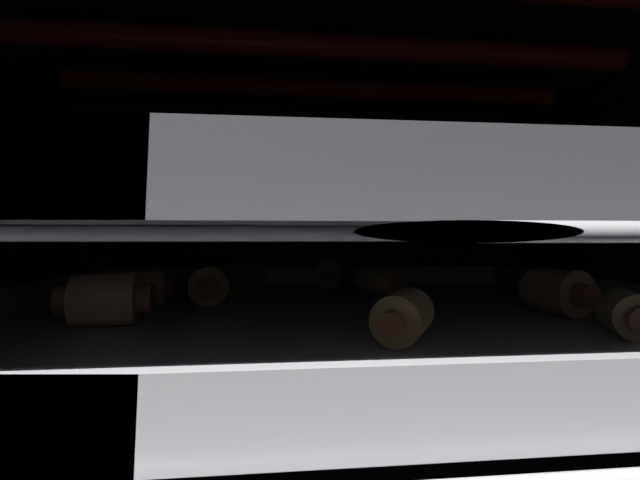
{
  "coord_description": "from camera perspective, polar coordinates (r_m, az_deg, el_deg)",
  "views": [
    {
      "loc": [
        -3.84,
        -28.86,
        16.53
      ],
      "look_at": [
        0.0,
        9.4,
        16.36
      ],
      "focal_mm": 23.08,
      "sensor_mm": 36.0,
      "label": 1
    }
  ],
  "objects": [
    {
      "name": "baking_tray_upper",
      "position": [
        0.29,
        1.84,
        2.27
      ],
      "size": [
        44.99,
        36.97,
        2.61
      ],
      "color": "#4C4C51",
      "rests_on": "oven_rack_upper"
    },
    {
      "name": "pig_in_blanket_lower_7",
      "position": [
        0.33,
        29.97,
        -6.18
      ],
      "size": [
        3.8,
        5.54,
        3.2
      ],
      "rotation": [
        0.0,
        0.0,
        3.34
      ],
      "color": "tan",
      "rests_on": "baking_tray_lower"
    },
    {
      "name": "baking_tray_lower",
      "position": [
        0.3,
        1.84,
        -10.13
      ],
      "size": [
        44.99,
        36.97,
        2.59
      ],
      "color": "silver",
      "rests_on": "oven_rack_lower"
    },
    {
      "name": "heating_element",
      "position": [
        0.32,
        1.85,
        25.28
      ],
      "size": [
        44.0,
        17.96,
        1.73
      ],
      "color": "maroon"
    },
    {
      "name": "pig_in_blanket_upper_5",
      "position": [
        0.29,
        -11.21,
        5.62
      ],
      "size": [
        5.11,
        4.67,
        3.09
      ],
      "rotation": [
        0.0,
        0.0,
        4.01
      ],
      "color": "tan",
      "rests_on": "baking_tray_upper"
    },
    {
      "name": "pig_in_blanket_lower_5",
      "position": [
        0.35,
        -23.9,
        -5.96
      ],
      "size": [
        5.56,
        3.53,
        3.02
      ],
      "rotation": [
        0.0,
        0.0,
        1.71
      ],
      "color": "tan",
      "rests_on": "baking_tray_lower"
    },
    {
      "name": "pig_in_blanket_lower_4",
      "position": [
        0.4,
        -10.35,
        -5.24
      ],
      "size": [
        4.34,
        5.77,
        2.98
      ],
      "rotation": [
        0.0,
        0.0,
        5.88
      ],
      "color": "tan",
      "rests_on": "baking_tray_lower"
    },
    {
      "name": "pig_in_blanket_upper_3",
      "position": [
        0.44,
        11.43,
        3.76
      ],
      "size": [
        5.92,
        3.73,
        3.18
      ],
      "rotation": [
        0.0,
        0.0,
        4.87
      ],
      "color": "tan",
      "rests_on": "baking_tray_upper"
    },
    {
      "name": "pig_in_blanket_upper_1",
      "position": [
        0.36,
        25.17,
        4.15
      ],
      "size": [
        5.36,
        4.18,
        2.7
      ],
      "rotation": [
        0.0,
        0.0,
        2.12
      ],
      "color": "tan",
      "rests_on": "baking_tray_upper"
    },
    {
      "name": "oven_ceiling",
      "position": [
        0.34,
        1.85,
        30.03
      ],
      "size": [
        57.4,
        46.65,
        1.2
      ],
      "primitive_type": "cube",
      "color": "black"
    },
    {
      "name": "pig_in_blanket_lower_0",
      "position": [
        0.34,
        -15.1,
        -6.01
      ],
      "size": [
        3.48,
        5.55,
        3.07
      ],
      "rotation": [
        0.0,
        0.0,
        0.13
      ],
      "color": "tan",
      "rests_on": "baking_tray_lower"
    },
    {
      "name": "pig_in_blanket_lower_6",
      "position": [
        0.28,
        36.95,
        -8.2
      ],
      "size": [
        3.43,
        4.37,
        2.43
      ],
      "rotation": [
        0.0,
        0.0,
        2.72
      ],
      "color": "tan",
      "rests_on": "baking_tray_lower"
    },
    {
      "name": "pig_in_blanket_upper_2",
      "position": [
        0.3,
        -29.65,
        5.66
      ],
      "size": [
        5.46,
        4.3,
        3.36
      ],
      "rotation": [
        0.0,
        0.0,
        1.96
      ],
      "color": "tan",
      "rests_on": "baking_tray_upper"
    },
    {
      "name": "pig_in_blanket_lower_2",
      "position": [
        0.39,
        8.1,
        -5.49
      ],
      "size": [
        5.07,
        4.4,
        2.7
      ],
      "rotation": [
        0.0,
        0.0,
        0.91
      ],
      "color": "tan",
      "rests_on": "baking_tray_lower"
    },
    {
      "name": "pig_in_blanket_lower_9",
      "position": [
        0.22,
        11.49,
        -10.29
      ],
      "size": [
        4.07,
        4.94,
        2.55
      ],
      "rotation": [
        0.0,
        0.0,
        5.76
      ],
      "color": "tan",
      "rests_on": "baking_tray_lower"
    },
    {
      "name": "ground_plane",
      "position": [
        0.34,
        1.84,
        -30.22
      ],
      "size": [
        57.4,
        46.65,
        1.2
      ],
      "primitive_type": "cube",
      "color": "black"
    },
    {
      "name": "pig_in_blanket_lower_8",
      "position": [
        0.28,
        -27.6,
        -7.32
      ],
      "size": [
        5.42,
        3.67,
        3.18
      ],
      "rotation": [
        0.0,
        0.0,
        4.87
      ],
      "color": "tan",
      "rests_on": "baking_tray_lower"
    },
    {
      "name": "pig_in_blanket_lower_3",
      "position": [
        0.45,
        1.58,
        -4.58
      ],
      "size": [
        4.22,
        5.98,
        3.02
      ],
      "rotation": [
        0.0,
        0.0,
        5.93
      ],
      "color": "tan",
      "rests_on": "baking_tray_lower"
    },
    {
      "name": "pig_in_blanket_upper_4",
      "position": [
        0.39,
        -1.45,
        4.31
      ],
      "size": [
        5.08,
        4.58,
        3.33
      ],
      "rotation": [
        0.0,
        0.0,
        4.17
      ],
      "color": "tan",
      "rests_on": "baking_tray_upper"
    },
    {
      "name": "oven_rack_lower",
      "position": [
        0.3,
        1.84,
        -11.96
      ],
      "size": [
        52.54,
        43.37,
        0.8
      ],
      "color": "#B7B7BC"
    },
    {
      "name": "oven_rack_upper",
      "position": [
        0.29,
        1.84,
        0.57
      ],
      "size": [
        52.31,
        43.37,
        0.56
      ],
      "color": "#B7B7BC"
    },
    {
      "name": "oven_wall_back",
      "position": [
        0.52,
        -1.47,
        -0.01
      ],
      "size": [
        57.4,
        1.2,
        32.59
      ],
      "primitive_type": "cube",
      "color": "black",
      "rests_on": "ground_plane"
    }
  ]
}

